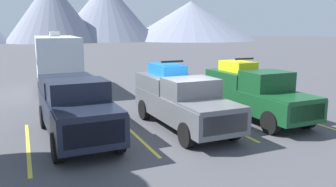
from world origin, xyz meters
name	(u,v)px	position (x,y,z in m)	size (l,w,h in m)	color
ground_plane	(186,133)	(0.00, 0.00, 0.00)	(240.00, 240.00, 0.00)	#47474C
pickup_truck_a	(75,106)	(-3.86, 1.05, 1.16)	(2.28, 5.84, 2.18)	black
pickup_truck_b	(181,98)	(0.16, 0.84, 1.16)	(2.22, 5.81, 2.57)	#595B60
pickup_truck_c	(254,92)	(3.64, 0.83, 1.18)	(2.19, 5.57, 2.57)	#144723
lot_stripe_a	(28,146)	(-5.51, 0.75, 0.00)	(0.12, 5.50, 0.01)	gold
lot_stripe_b	(133,133)	(-1.84, 0.75, 0.00)	(0.12, 5.50, 0.01)	gold
lot_stripe_c	(218,123)	(1.84, 0.75, 0.00)	(0.12, 5.50, 0.01)	gold
lot_stripe_d	(287,114)	(5.51, 0.75, 0.00)	(0.12, 5.50, 0.01)	gold
camper_trailer_a	(57,60)	(-3.49, 11.09, 1.93)	(2.58, 7.67, 3.65)	silver
mountain_ridge	(26,15)	(-3.74, 90.82, 7.30)	(141.27, 42.16, 17.45)	gray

